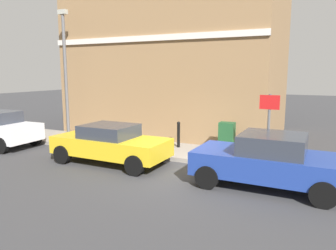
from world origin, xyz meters
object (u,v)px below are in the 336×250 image
(utility_cabinet, at_px, (227,139))
(street_sign, at_px, (269,120))
(bollard_far_kerb, at_px, (133,136))
(car_yellow, at_px, (110,143))
(bollard_near_cabinet, at_px, (179,134))
(lamppost, at_px, (65,68))
(car_blue, at_px, (269,160))

(utility_cabinet, bearing_deg, street_sign, -125.76)
(street_sign, bearing_deg, utility_cabinet, 54.24)
(bollard_far_kerb, bearing_deg, street_sign, -90.00)
(car_yellow, xyz_separation_m, street_sign, (1.37, -5.00, 0.96))
(car_yellow, bearing_deg, bollard_near_cabinet, -116.72)
(utility_cabinet, bearing_deg, car_yellow, 127.12)
(car_yellow, height_order, lamppost, lamppost)
(car_yellow, bearing_deg, utility_cabinet, -142.08)
(street_sign, bearing_deg, bollard_far_kerb, 90.00)
(utility_cabinet, bearing_deg, bollard_near_cabinet, 87.12)
(utility_cabinet, bearing_deg, bollard_far_kerb, 109.44)
(car_blue, bearing_deg, utility_cabinet, -53.71)
(utility_cabinet, distance_m, bollard_far_kerb, 3.53)
(car_yellow, xyz_separation_m, utility_cabinet, (2.55, -3.36, -0.02))
(car_blue, distance_m, lamppost, 10.23)
(bollard_far_kerb, bearing_deg, car_blue, -105.46)
(lamppost, bearing_deg, bollard_far_kerb, -105.71)
(street_sign, distance_m, lamppost, 9.51)
(utility_cabinet, bearing_deg, lamppost, 89.69)
(bollard_near_cabinet, height_order, street_sign, street_sign)
(car_blue, bearing_deg, bollard_near_cabinet, -34.55)
(bollard_near_cabinet, bearing_deg, lamppost, 90.59)
(utility_cabinet, height_order, street_sign, street_sign)
(car_blue, distance_m, bollard_near_cabinet, 4.73)
(bollard_far_kerb, relative_size, lamppost, 0.18)
(car_yellow, bearing_deg, lamppost, -30.29)
(car_blue, height_order, bollard_near_cabinet, car_blue)
(bollard_near_cabinet, bearing_deg, street_sign, -109.42)
(utility_cabinet, xyz_separation_m, lamppost, (0.04, 7.66, 2.62))
(car_blue, xyz_separation_m, utility_cabinet, (2.62, 1.89, -0.07))
(lamppost, bearing_deg, car_blue, -105.57)
(car_yellow, relative_size, bollard_near_cabinet, 3.90)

